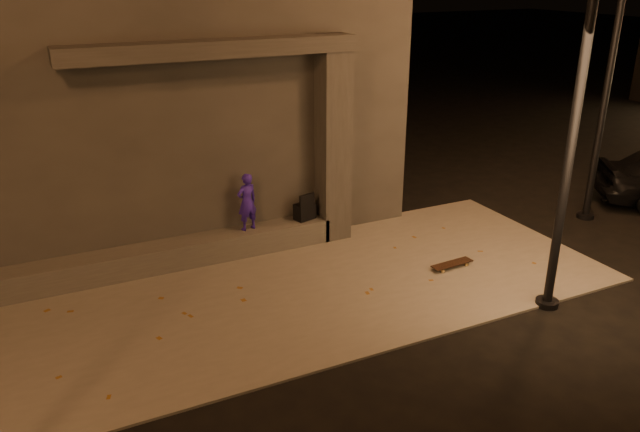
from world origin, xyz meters
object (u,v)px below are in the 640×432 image
column (333,148)px  street_lamp_0 (589,30)px  backpack (305,210)px  skateboard (452,264)px  skateboarder (247,202)px

column → street_lamp_0: 4.96m
column → backpack: (-0.60, 0.00, -1.16)m
skateboard → street_lamp_0: size_ratio=0.11×
column → skateboard: size_ratio=4.37×
skateboard → street_lamp_0: (0.58, -1.70, 4.12)m
skateboarder → column: bearing=167.2°
skateboarder → backpack: bearing=167.2°
street_lamp_0 → skateboarder: bearing=132.5°
skateboarder → skateboard: size_ratio=1.31×
skateboard → street_lamp_0: 4.49m
column → skateboard: bearing=-60.6°
backpack → skateboard: size_ratio=0.66×
column → skateboard: column is taller
column → skateboarder: (-1.76, 0.00, -0.81)m
column → skateboard: (1.26, -2.23, -1.73)m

